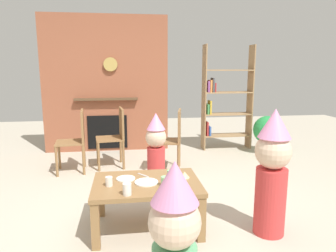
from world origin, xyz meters
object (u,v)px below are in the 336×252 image
at_px(bookshelf, 224,101).
at_px(paper_cup_near_right, 127,189).
at_px(paper_plate_front, 126,179).
at_px(dining_chair_left, 77,137).
at_px(paper_cup_center, 165,181).
at_px(child_in_pink, 272,169).
at_px(potted_plant_tall, 267,132).
at_px(paper_cup_far_left, 171,175).
at_px(birthday_cake_slice, 184,175).
at_px(coffee_table, 147,189).
at_px(child_with_cone_hat, 175,248).
at_px(paper_plate_rear, 146,182).
at_px(paper_cup_near_left, 109,181).
at_px(dining_chair_middle, 116,134).
at_px(child_by_the_chairs, 156,148).
at_px(dining_chair_right, 173,136).

xyz_separation_m(bookshelf, paper_cup_near_right, (-1.80, -3.03, -0.39)).
bearing_deg(paper_plate_front, dining_chair_left, 112.62).
bearing_deg(paper_cup_center, dining_chair_left, 118.99).
xyz_separation_m(child_in_pink, potted_plant_tall, (1.20, 2.60, -0.22)).
xyz_separation_m(paper_cup_far_left, birthday_cake_slice, (0.14, 0.05, -0.02)).
height_order(bookshelf, coffee_table, bookshelf).
height_order(paper_plate_front, child_with_cone_hat, child_with_cone_hat).
bearing_deg(paper_plate_rear, paper_cup_near_left, -174.69).
height_order(bookshelf, paper_cup_near_right, bookshelf).
height_order(bookshelf, dining_chair_middle, bookshelf).
bearing_deg(bookshelf, dining_chair_left, -158.40).
xyz_separation_m(paper_cup_far_left, dining_chair_middle, (-0.56, 1.91, 0.01)).
height_order(child_with_cone_hat, dining_chair_middle, child_with_cone_hat).
bearing_deg(paper_cup_far_left, paper_cup_near_right, -144.41).
bearing_deg(dining_chair_middle, paper_cup_near_left, 82.72).
distance_m(dining_chair_middle, potted_plant_tall, 2.66).
bearing_deg(paper_plate_front, child_in_pink, -15.33).
height_order(paper_cup_near_right, dining_chair_middle, dining_chair_middle).
xyz_separation_m(coffee_table, paper_cup_center, (0.16, -0.12, 0.12)).
bearing_deg(paper_cup_center, paper_cup_near_left, 172.27).
distance_m(coffee_table, child_with_cone_hat, 1.25).
xyz_separation_m(coffee_table, child_by_the_chairs, (0.19, 1.05, 0.12)).
relative_size(child_in_pink, potted_plant_tall, 1.74).
bearing_deg(bookshelf, potted_plant_tall, -31.15).
distance_m(paper_plate_rear, dining_chair_left, 1.99).
relative_size(birthday_cake_slice, dining_chair_right, 0.11).
xyz_separation_m(birthday_cake_slice, dining_chair_left, (-1.26, 1.70, 0.03)).
relative_size(paper_cup_far_left, paper_plate_rear, 0.44).
relative_size(paper_cup_far_left, birthday_cake_slice, 0.96).
relative_size(paper_cup_near_left, paper_plate_front, 0.48).
xyz_separation_m(paper_cup_near_right, paper_plate_front, (-0.01, 0.37, -0.04)).
bearing_deg(dining_chair_middle, paper_cup_center, 96.45).
relative_size(bookshelf, dining_chair_right, 2.11).
distance_m(paper_cup_center, child_in_pink, 0.95).
xyz_separation_m(paper_plate_rear, child_in_pink, (1.10, -0.23, 0.15)).
height_order(paper_cup_near_left, paper_cup_far_left, paper_cup_far_left).
height_order(paper_plate_front, paper_plate_rear, same).
height_order(paper_cup_near_right, paper_plate_front, paper_cup_near_right).
distance_m(dining_chair_left, dining_chair_middle, 0.58).
height_order(paper_cup_near_left, paper_cup_center, paper_cup_center).
height_order(paper_cup_far_left, potted_plant_tall, potted_plant_tall).
relative_size(child_in_pink, dining_chair_right, 1.28).
height_order(coffee_table, child_with_cone_hat, child_with_cone_hat).
relative_size(birthday_cake_slice, child_in_pink, 0.09).
bearing_deg(dining_chair_middle, paper_cup_near_right, 86.87).
distance_m(paper_cup_near_right, child_by_the_chairs, 1.37).
height_order(child_with_cone_hat, child_in_pink, child_in_pink).
relative_size(bookshelf, child_with_cone_hat, 1.84).
bearing_deg(child_in_pink, paper_cup_far_left, -4.59).
xyz_separation_m(coffee_table, paper_plate_front, (-0.19, 0.10, 0.08)).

